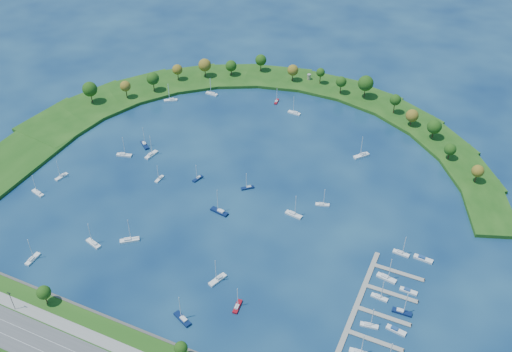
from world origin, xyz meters
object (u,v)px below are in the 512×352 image
at_px(moored_boat_10, 151,154).
at_px(moored_boat_17, 248,187).
at_px(dock_system, 369,325).
at_px(moored_boat_18, 294,112).
at_px(moored_boat_15, 198,178).
at_px(docked_boat_8, 386,277).
at_px(harbor_tower, 309,77).
at_px(moored_boat_16, 362,155).
at_px(docked_boat_11, 423,259).
at_px(moored_boat_5, 294,214).
at_px(docked_boat_6, 379,297).
at_px(moored_boat_21, 129,240).
at_px(moored_boat_3, 182,318).
at_px(moored_boat_11, 62,176).
at_px(moored_boat_12, 124,155).
at_px(moored_boat_20, 33,259).
at_px(docked_boat_9, 408,291).
at_px(moored_boat_14, 171,100).
at_px(moored_boat_19, 219,211).
at_px(moored_boat_2, 277,101).
at_px(moored_boat_9, 322,204).
at_px(docked_boat_2, 359,352).
at_px(moored_boat_13, 218,279).
at_px(moored_boat_7, 38,193).
at_px(docked_boat_4, 369,325).
at_px(docked_boat_5, 396,330).
at_px(moored_boat_1, 159,178).
at_px(moored_boat_6, 145,144).
at_px(moored_boat_0, 237,306).
at_px(moored_boat_8, 93,243).
at_px(docked_boat_7, 402,311).
at_px(docked_boat_10, 401,253).
at_px(moored_boat_4, 212,93).

xyz_separation_m(moored_boat_10, moored_boat_17, (62.22, -4.06, -0.08)).
xyz_separation_m(dock_system, moored_boat_18, (-86.83, 138.70, 0.56)).
relative_size(moored_boat_15, docked_boat_8, 0.76).
xyz_separation_m(harbor_tower, moored_boat_16, (57.41, -69.27, -3.05)).
relative_size(moored_boat_15, docked_boat_11, 1.10).
bearing_deg(moored_boat_16, docked_boat_8, 62.35).
relative_size(moored_boat_5, docked_boat_6, 1.21).
bearing_deg(moored_boat_21, moored_boat_3, -69.83).
distance_m(moored_boat_11, moored_boat_12, 36.06).
distance_m(moored_boat_3, docked_boat_8, 90.14).
relative_size(moored_boat_20, docked_boat_9, 1.59).
height_order(harbor_tower, moored_boat_12, moored_boat_12).
xyz_separation_m(moored_boat_5, moored_boat_14, (-113.53, 70.71, -0.01)).
relative_size(harbor_tower, moored_boat_20, 0.32).
xyz_separation_m(moored_boat_19, moored_boat_21, (-29.43, -35.65, -0.02)).
bearing_deg(harbor_tower, moored_boat_2, -105.96).
bearing_deg(moored_boat_9, docked_boat_2, -79.17).
height_order(moored_boat_2, moored_boat_13, moored_boat_13).
bearing_deg(docked_boat_6, moored_boat_18, 130.03).
height_order(moored_boat_7, docked_boat_11, moored_boat_7).
height_order(harbor_tower, moored_boat_16, moored_boat_16).
bearing_deg(docked_boat_4, docked_boat_5, 2.75).
distance_m(moored_boat_15, docked_boat_4, 123.23).
xyz_separation_m(moored_boat_1, moored_boat_13, (61.54, -50.63, 0.10)).
bearing_deg(moored_boat_3, docked_boat_5, -135.57).
distance_m(moored_boat_6, moored_boat_15, 45.74).
height_order(moored_boat_1, moored_boat_11, moored_boat_11).
bearing_deg(moored_boat_12, moored_boat_21, -68.50).
bearing_deg(dock_system, docked_boat_2, -89.12).
height_order(dock_system, docked_boat_8, docked_boat_8).
xyz_separation_m(moored_boat_0, moored_boat_8, (-77.75, 5.46, 0.05)).
relative_size(harbor_tower, moored_boat_21, 0.29).
height_order(moored_boat_0, moored_boat_20, moored_boat_20).
height_order(docked_boat_4, docked_boat_7, docked_boat_7).
xyz_separation_m(moored_boat_3, moored_boat_17, (-11.87, 88.17, -0.09)).
relative_size(moored_boat_2, moored_boat_17, 0.95).
height_order(moored_boat_13, docked_boat_7, moored_boat_13).
bearing_deg(moored_boat_19, moored_boat_9, -139.41).
xyz_separation_m(moored_boat_0, moored_boat_18, (-34.28, 152.63, 0.03)).
bearing_deg(moored_boat_16, moored_boat_5, 24.43).
xyz_separation_m(moored_boat_5, moored_boat_6, (-100.81, 20.60, -0.00)).
bearing_deg(docked_boat_9, moored_boat_0, -146.82).
bearing_deg(moored_boat_0, moored_boat_6, 43.23).
bearing_deg(moored_boat_14, moored_boat_10, 78.01).
height_order(moored_boat_7, moored_boat_19, moored_boat_19).
bearing_deg(moored_boat_3, moored_boat_6, -26.41).
bearing_deg(docked_boat_10, moored_boat_8, -152.89).
distance_m(harbor_tower, docked_boat_6, 189.94).
relative_size(moored_boat_7, moored_boat_20, 0.97).
relative_size(harbor_tower, moored_boat_4, 0.32).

